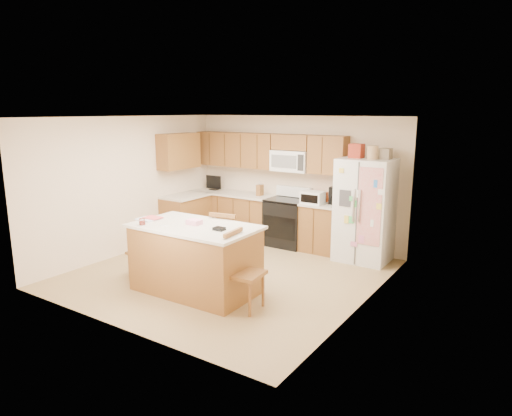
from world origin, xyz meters
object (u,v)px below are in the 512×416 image
Objects in this scene: windsor_chair_left at (143,252)px; windsor_chair_back at (228,247)px; stove at (287,221)px; refrigerator at (365,209)px; island at (195,258)px; windsor_chair_right at (244,273)px.

windsor_chair_left is 1.35m from windsor_chair_back.
refrigerator is at bearing -2.30° from stove.
windsor_chair_back is (0.11, -2.09, 0.03)m from stove.
island is 1.09m from windsor_chair_left.
island is (0.04, -2.78, 0.03)m from stove.
windsor_chair_back is 1.02× the size of windsor_chair_right.
stove is 2.98m from windsor_chair_left.
refrigerator reaches higher than windsor_chair_left.
island reaches higher than windsor_chair_back.
island is 0.69m from windsor_chair_back.
refrigerator is at bearing 60.55° from island.
windsor_chair_left is (-1.05, -2.79, -0.06)m from stove.
windsor_chair_left is at bearing -148.84° from windsor_chair_back.
windsor_chair_back is at bearing 137.18° from windsor_chair_right.
windsor_chair_left is (-2.62, -2.72, -0.51)m from refrigerator.
refrigerator is 2.53m from windsor_chair_back.
windsor_chair_left is at bearing 177.10° from windsor_chair_right.
windsor_chair_left is 0.82× the size of windsor_chair_right.
island is (-1.53, -2.71, -0.42)m from refrigerator.
stove reaches higher than island.
island is at bearing -119.45° from refrigerator.
windsor_chair_back is (-1.46, -2.02, -0.41)m from refrigerator.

